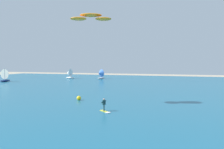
{
  "coord_description": "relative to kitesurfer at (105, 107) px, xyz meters",
  "views": [
    {
      "loc": [
        7.94,
        -6.04,
        6.28
      ],
      "look_at": [
        -0.2,
        19.94,
        4.74
      ],
      "focal_mm": 32.18,
      "sensor_mm": 36.0,
      "label": 1
    }
  ],
  "objects": [
    {
      "name": "kite",
      "position": [
        -3.21,
        3.15,
        12.16
      ],
      "size": [
        6.22,
        3.75,
        0.9
      ],
      "color": "orange"
    },
    {
      "name": "sailboat_trailing",
      "position": [
        -31.99,
        47.58,
        1.4
      ],
      "size": [
        3.77,
        3.21,
        4.37
      ],
      "color": "white",
      "rests_on": "ocean"
    },
    {
      "name": "sailboat_center_horizon",
      "position": [
        -45.26,
        29.41,
        1.57
      ],
      "size": [
        3.37,
        4.0,
        4.74
      ],
      "color": "navy",
      "rests_on": "ocean"
    },
    {
      "name": "kitesurfer",
      "position": [
        0.0,
        0.0,
        0.0
      ],
      "size": [
        1.89,
        1.65,
        1.67
      ],
      "color": "yellow",
      "rests_on": "ocean"
    },
    {
      "name": "sailboat_mid_left",
      "position": [
        -19.18,
        49.08,
        1.33
      ],
      "size": [
        3.36,
        3.78,
        4.21
      ],
      "color": "silver",
      "rests_on": "ocean"
    },
    {
      "name": "ocean",
      "position": [
        0.5,
        31.38,
        -0.65
      ],
      "size": [
        160.0,
        90.0,
        0.1
      ],
      "primitive_type": "cube",
      "color": "#1E607F",
      "rests_on": "ground"
    },
    {
      "name": "marker_buoy",
      "position": [
        -6.73,
        6.1,
        -0.24
      ],
      "size": [
        0.73,
        0.73,
        0.73
      ],
      "primitive_type": "sphere",
      "color": "yellow",
      "rests_on": "ocean"
    }
  ]
}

